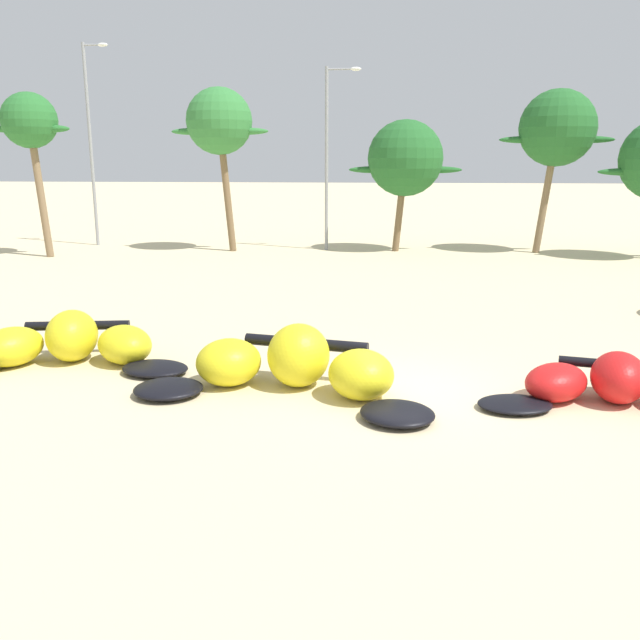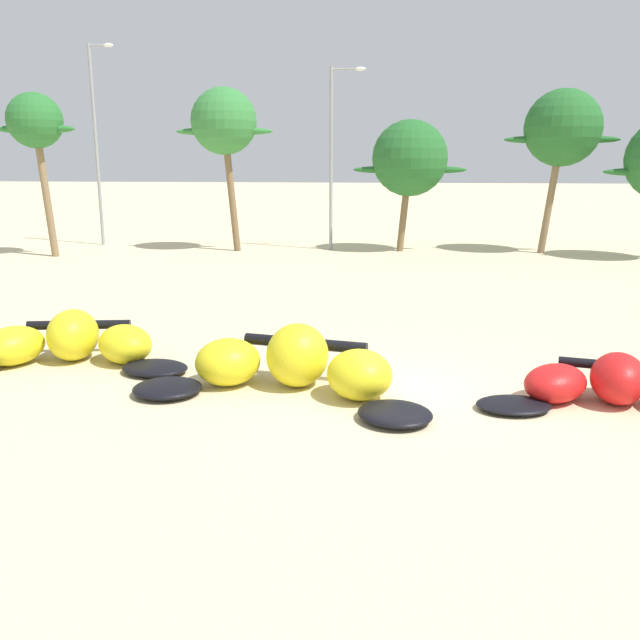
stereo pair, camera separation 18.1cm
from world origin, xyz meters
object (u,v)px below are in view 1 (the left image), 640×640
kite_far_left (69,345)px  palm_left_of_gap (405,159)px  palm_center_left (557,129)px  kite_left_of_center (619,387)px  palm_left (219,123)px  lamppost_west (92,137)px  lamppost_west_center (329,150)px  kite_left (293,367)px  palm_leftmost (30,124)px

kite_far_left → palm_left_of_gap: palm_left_of_gap is taller
kite_far_left → palm_left_of_gap: bearing=68.3°
palm_center_left → kite_left_of_center: bearing=-99.6°
kite_far_left → palm_left: size_ratio=0.73×
kite_left_of_center → palm_left: bearing=120.8°
lamppost_west → kite_far_left: bearing=-68.6°
lamppost_west → lamppost_west_center: lamppost_west is taller
kite_far_left → kite_left: 5.80m
kite_left → palm_left_of_gap: bearing=82.7°
palm_left_of_gap → palm_center_left: 7.76m
kite_left_of_center → palm_center_left: size_ratio=0.67×
kite_left_of_center → palm_left_of_gap: bearing=99.0°
kite_far_left → palm_center_left: palm_center_left is taller
kite_left → lamppost_west: 28.43m
palm_center_left → lamppost_west: bearing=177.7°
kite_far_left → palm_center_left: size_ratio=0.74×
palm_left_of_gap → kite_left: bearing=-97.3°
lamppost_west_center → lamppost_west: bearing=176.3°
palm_leftmost → palm_left_of_gap: bearing=11.8°
kite_left → palm_left: (-6.73, 22.07, 6.12)m
palm_leftmost → kite_left_of_center: bearing=-41.3°
kite_far_left → lamppost_west_center: size_ratio=0.65×
kite_left_of_center → lamppost_west: bearing=131.0°
palm_left → palm_center_left: 17.28m
kite_left_of_center → palm_center_left: bearing=80.4°
kite_far_left → palm_left_of_gap: (8.54, 21.42, 4.35)m
palm_left_of_gap → kite_left_of_center: bearing=-81.0°
kite_left → palm_leftmost: bearing=129.0°
kite_left_of_center → palm_left: 26.77m
palm_leftmost → lamppost_west_center: 14.90m
palm_left_of_gap → palm_center_left: bearing=0.3°
lamppost_west → lamppost_west_center: 13.40m
lamppost_west → lamppost_west_center: size_ratio=1.16×
palm_left → lamppost_west_center: lamppost_west_center is taller
kite_far_left → palm_left_of_gap: 23.47m
kite_left → palm_left: bearing=107.0°
palm_left → palm_center_left: bearing=2.7°
palm_leftmost → palm_left_of_gap: (18.29, 3.83, -1.67)m
palm_left → kite_far_left: bearing=-86.9°
kite_far_left → palm_leftmost: bearing=119.0°
kite_left → palm_left: size_ratio=0.77×
kite_left → kite_left_of_center: bearing=-2.6°
kite_left_of_center → lamppost_west: 32.53m
kite_left_of_center → kite_far_left: bearing=172.0°
palm_leftmost → lamppost_west: lamppost_west is taller
palm_left → palm_left_of_gap: size_ratio=1.23×
kite_far_left → kite_left: bearing=-14.1°
kite_left → palm_leftmost: size_ratio=0.82×
palm_left_of_gap → lamppost_west_center: lamppost_west_center is taller
palm_left → palm_left_of_gap: (9.64, 0.77, -1.82)m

